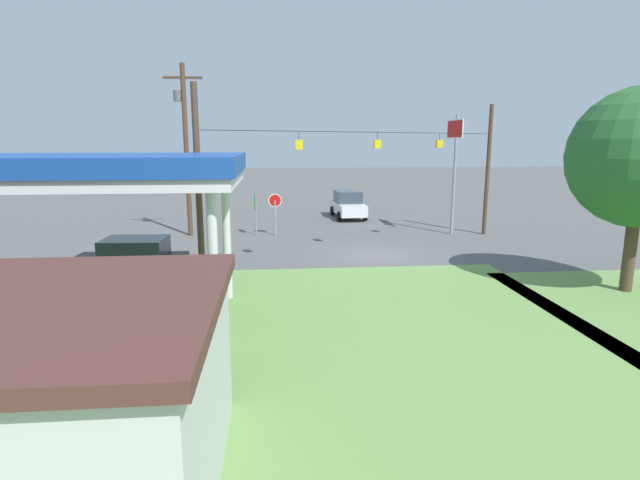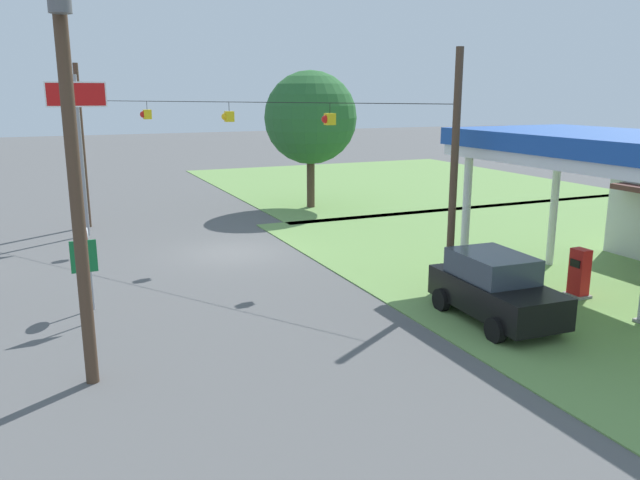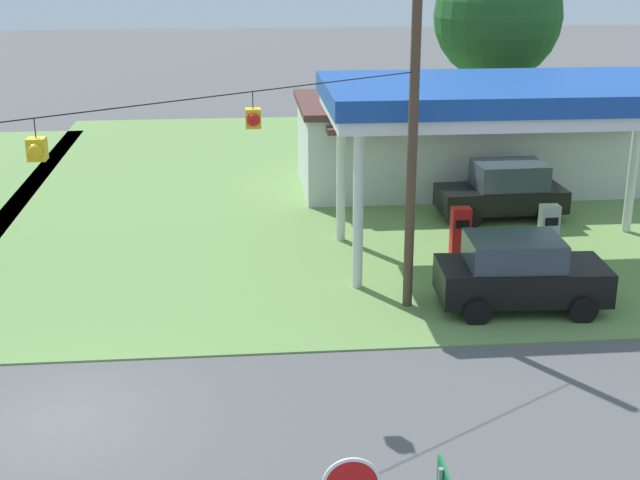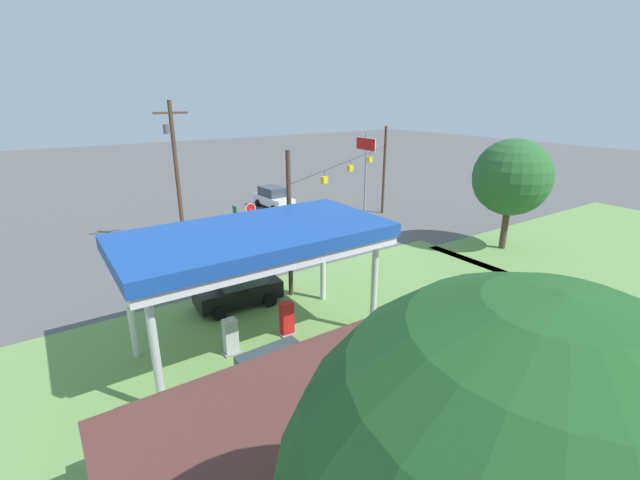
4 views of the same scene
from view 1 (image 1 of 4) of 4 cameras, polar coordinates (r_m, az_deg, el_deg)
name	(u,v)px [view 1 (image 1 of 4)]	position (r m, az deg, el deg)	size (l,w,h in m)	color
ground_plane	(375,255)	(25.00, 6.29, -1.71)	(160.00, 160.00, 0.00)	#565656
gas_station_canopy	(60,172)	(16.77, -27.56, 6.86)	(10.62, 5.34, 5.19)	silver
fuel_pump_near	(117,298)	(17.00, -22.21, -6.15)	(0.71, 0.56, 1.58)	gray
fuel_pump_far	(29,300)	(17.95, -30.34, -5.97)	(0.71, 0.56, 1.58)	gray
car_at_pumps_front	(131,262)	(20.61, -20.77, -2.41)	(4.30, 2.27, 1.92)	black
car_on_crossroad	(348,204)	(36.76, 3.22, 4.10)	(2.30, 4.75, 1.97)	white
stop_sign_roadside	(275,205)	(29.85, -5.16, 3.98)	(0.80, 0.08, 2.50)	#99999E
stop_sign_overhead	(455,148)	(30.92, 15.15, 10.07)	(0.22, 2.51, 7.10)	gray
route_sign	(255,207)	(30.09, -7.42, 3.79)	(0.10, 0.70, 2.40)	gray
utility_pole_main	(185,142)	(30.44, -15.15, 10.79)	(2.20, 0.44, 9.89)	#4C3828
signal_span_gantry	(377,171)	(24.41, 6.49, 7.79)	(15.71, 10.24, 7.67)	#4C3828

